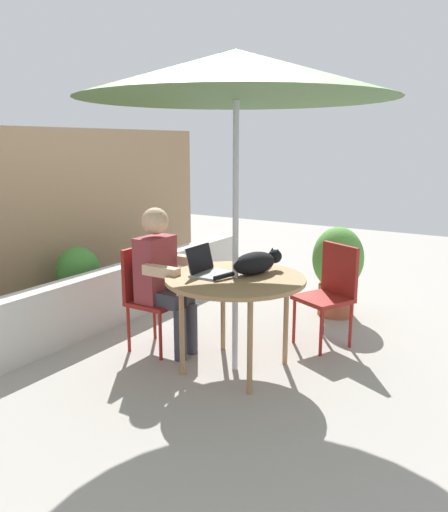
# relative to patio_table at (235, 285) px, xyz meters

# --- Properties ---
(ground_plane) EXTENTS (14.00, 14.00, 0.00)m
(ground_plane) POSITION_rel_patio_table_xyz_m (0.00, 0.00, -0.68)
(ground_plane) COLOR gray
(fence_back) EXTENTS (5.38, 0.08, 1.88)m
(fence_back) POSITION_rel_patio_table_xyz_m (0.00, 2.37, 0.26)
(fence_back) COLOR #937756
(fence_back) RESTS_ON ground
(planter_wall_low) EXTENTS (4.84, 0.20, 0.55)m
(planter_wall_low) POSITION_rel_patio_table_xyz_m (0.00, 1.55, -0.41)
(planter_wall_low) COLOR beige
(planter_wall_low) RESTS_ON ground
(patio_table) EXTENTS (1.06, 1.06, 0.74)m
(patio_table) POSITION_rel_patio_table_xyz_m (0.00, 0.00, 0.00)
(patio_table) COLOR #9E754C
(patio_table) RESTS_ON ground
(patio_umbrella) EXTENTS (2.23, 2.23, 2.35)m
(patio_umbrella) POSITION_rel_patio_table_xyz_m (0.00, 0.00, 1.50)
(patio_umbrella) COLOR #B7B7BC
(patio_umbrella) RESTS_ON ground
(chair_occupied) EXTENTS (0.40, 0.40, 0.88)m
(chair_occupied) POSITION_rel_patio_table_xyz_m (0.00, 0.85, -0.17)
(chair_occupied) COLOR maroon
(chair_occupied) RESTS_ON ground
(chair_empty) EXTENTS (0.53, 0.53, 0.88)m
(chair_empty) POSITION_rel_patio_table_xyz_m (0.89, -0.43, -0.17)
(chair_empty) COLOR maroon
(chair_empty) RESTS_ON ground
(person_seated) EXTENTS (0.48, 0.48, 1.22)m
(person_seated) POSITION_rel_patio_table_xyz_m (0.00, 0.70, -0.00)
(person_seated) COLOR maroon
(person_seated) RESTS_ON ground
(laptop) EXTENTS (0.30, 0.25, 0.21)m
(laptop) POSITION_rel_patio_table_xyz_m (-0.04, 0.24, 0.12)
(laptop) COLOR gray
(laptop) RESTS_ON patio_table
(cat) EXTENTS (0.62, 0.31, 0.17)m
(cat) POSITION_rel_patio_table_xyz_m (0.18, -0.08, 0.14)
(cat) COLOR black
(cat) RESTS_ON patio_table
(potted_plant_near_fence) EXTENTS (0.51, 0.51, 0.91)m
(potted_plant_near_fence) POSITION_rel_patio_table_xyz_m (1.66, -0.22, -0.18)
(potted_plant_near_fence) COLOR #9E5138
(potted_plant_near_fence) RESTS_ON ground
(potted_plant_by_chair) EXTENTS (0.44, 0.44, 0.71)m
(potted_plant_by_chair) POSITION_rel_patio_table_xyz_m (0.27, 2.00, -0.31)
(potted_plant_by_chair) COLOR #595654
(potted_plant_by_chair) RESTS_ON ground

